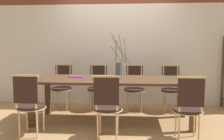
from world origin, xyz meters
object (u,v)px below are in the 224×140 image
Objects in this scene: chair_near_center at (188,106)px; chair_far_center at (134,86)px; book_stack at (77,77)px; vase_centerpiece at (119,69)px; dining_table at (112,83)px.

chair_near_center is 1.00× the size of chair_far_center.
vase_centerpiece is at bearing -4.08° from book_stack.
vase_centerpiece is at bearing 68.77° from chair_far_center.
chair_far_center is (0.40, 0.80, -0.18)m from dining_table.
vase_centerpiece reaches higher than chair_near_center.
dining_table is 10.47× the size of book_stack.
book_stack is at bearing 32.21° from chair_far_center.
dining_table is at bearing 63.75° from chair_far_center.
vase_centerpiece reaches higher than chair_far_center.
chair_far_center is at bearing 114.81° from chair_near_center.
book_stack is (-1.79, 0.94, 0.27)m from chair_near_center.
chair_near_center reaches higher than book_stack.
chair_far_center is at bearing 68.77° from vase_centerpiece.
chair_near_center is at bearing -35.20° from dining_table.
dining_table is 0.68m from book_stack.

